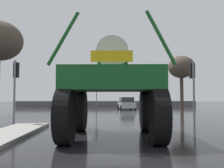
# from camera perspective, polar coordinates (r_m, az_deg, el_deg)

# --- Properties ---
(ground_plane) EXTENTS (120.00, 120.00, 0.00)m
(ground_plane) POSITION_cam_1_polar(r_m,az_deg,el_deg) (20.39, -1.02, -7.39)
(ground_plane) COLOR black
(median_island) EXTENTS (1.66, 7.65, 0.15)m
(median_island) POSITION_cam_1_polar(r_m,az_deg,el_deg) (10.39, -23.86, -10.98)
(median_island) COLOR #9E9B93
(median_island) RESTS_ON ground
(oversize_sprayer) EXTENTS (4.25, 5.33, 4.40)m
(oversize_sprayer) POSITION_cam_1_polar(r_m,az_deg,el_deg) (9.68, 0.14, -0.77)
(oversize_sprayer) COLOR black
(oversize_sprayer) RESTS_ON ground
(sedan_ahead) EXTENTS (2.14, 4.22, 1.52)m
(sedan_ahead) POSITION_cam_1_polar(r_m,az_deg,el_deg) (31.20, 3.36, -4.56)
(sedan_ahead) COLOR #B7B7BF
(sedan_ahead) RESTS_ON ground
(traffic_signal_near_left) EXTENTS (0.24, 0.54, 3.58)m
(traffic_signal_near_left) POSITION_cam_1_polar(r_m,az_deg,el_deg) (14.62, -21.51, 1.32)
(traffic_signal_near_left) COLOR slate
(traffic_signal_near_left) RESTS_ON ground
(traffic_signal_near_right) EXTENTS (0.24, 0.54, 3.56)m
(traffic_signal_near_right) POSITION_cam_1_polar(r_m,az_deg,el_deg) (14.61, 18.25, 1.20)
(traffic_signal_near_right) COLOR slate
(traffic_signal_near_right) RESTS_ON ground
(traffic_signal_far_left) EXTENTS (0.24, 0.55, 4.12)m
(traffic_signal_far_left) POSITION_cam_1_polar(r_m,az_deg,el_deg) (33.09, -3.61, -0.49)
(traffic_signal_far_left) COLOR slate
(traffic_signal_far_left) RESTS_ON ground
(traffic_signal_far_right) EXTENTS (0.24, 0.55, 3.30)m
(traffic_signal_far_right) POSITION_cam_1_polar(r_m,az_deg,el_deg) (33.22, -7.12, -1.54)
(traffic_signal_far_right) COLOR slate
(traffic_signal_far_right) RESTS_ON ground
(bare_tree_right) EXTENTS (3.02, 3.02, 6.30)m
(bare_tree_right) POSITION_cam_1_polar(r_m,az_deg,el_deg) (29.38, 15.85, 3.70)
(bare_tree_right) COLOR #473828
(bare_tree_right) RESTS_ON ground
(roadside_barrier) EXTENTS (28.16, 0.24, 0.90)m
(roadside_barrier) POSITION_cam_1_polar(r_m,az_deg,el_deg) (38.37, -1.28, -4.66)
(roadside_barrier) COLOR #59595B
(roadside_barrier) RESTS_ON ground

